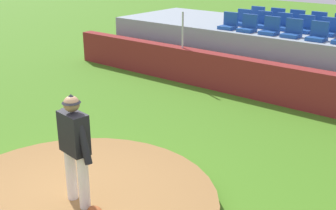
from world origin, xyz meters
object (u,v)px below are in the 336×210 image
(stadium_chair_14, at_px, (256,17))
(stadium_chair_8, at_px, (263,23))
(stadium_chair_11, at_px, (328,30))
(stadium_chair_17, at_px, (317,23))
(stadium_chair_16, at_px, (295,21))
(stadium_chair_2, at_px, (270,29))
(stadium_chair_1, at_px, (248,26))
(stadium_chair_7, at_px, (243,20))
(pitcher, at_px, (74,142))
(stadium_chair_15, at_px, (276,19))
(stadium_chair_9, at_px, (283,25))
(stadium_chair_3, at_px, (292,31))
(stadium_chair_0, at_px, (229,24))
(stadium_chair_10, at_px, (304,27))

(stadium_chair_14, bearing_deg, stadium_chair_8, 128.39)
(stadium_chair_11, xyz_separation_m, stadium_chair_17, (-0.68, 0.94, 0.00))
(stadium_chair_17, bearing_deg, stadium_chair_16, 0.32)
(stadium_chair_2, relative_size, stadium_chair_14, 1.00)
(stadium_chair_16, bearing_deg, stadium_chair_8, 54.08)
(stadium_chair_1, relative_size, stadium_chair_2, 1.00)
(stadium_chair_7, relative_size, stadium_chair_8, 1.00)
(pitcher, height_order, stadium_chair_17, stadium_chair_17)
(pitcher, relative_size, stadium_chair_16, 3.54)
(stadium_chair_8, distance_m, stadium_chair_14, 1.17)
(stadium_chair_8, bearing_deg, stadium_chair_7, 0.59)
(stadium_chair_8, height_order, stadium_chair_11, same)
(stadium_chair_15, relative_size, stadium_chair_17, 1.00)
(stadium_chair_14, bearing_deg, stadium_chair_15, -178.96)
(pitcher, xyz_separation_m, stadium_chair_14, (-2.26, 9.69, 0.51))
(stadium_chair_8, height_order, stadium_chair_9, same)
(stadium_chair_3, relative_size, stadium_chair_15, 1.00)
(pitcher, relative_size, stadium_chair_14, 3.54)
(stadium_chair_2, height_order, stadium_chair_16, same)
(stadium_chair_1, xyz_separation_m, stadium_chair_9, (0.68, 0.94, 0.00))
(pitcher, relative_size, stadium_chair_15, 3.54)
(stadium_chair_14, height_order, stadium_chair_17, same)
(stadium_chair_1, relative_size, stadium_chair_14, 1.00)
(stadium_chair_9, relative_size, stadium_chair_16, 1.00)
(stadium_chair_1, height_order, stadium_chair_11, same)
(stadium_chair_15, bearing_deg, stadium_chair_17, -179.91)
(stadium_chair_7, height_order, stadium_chair_11, same)
(stadium_chair_1, height_order, stadium_chair_8, same)
(stadium_chair_14, distance_m, stadium_chair_15, 0.72)
(pitcher, bearing_deg, stadium_chair_1, 108.61)
(stadium_chair_7, distance_m, stadium_chair_15, 1.17)
(stadium_chair_2, relative_size, stadium_chair_11, 1.00)
(stadium_chair_3, bearing_deg, stadium_chair_0, -0.09)
(stadium_chair_7, bearing_deg, stadium_chair_15, -127.13)
(stadium_chair_14, height_order, stadium_chair_15, same)
(stadium_chair_3, height_order, stadium_chair_17, same)
(pitcher, relative_size, stadium_chair_3, 3.54)
(stadium_chair_7, bearing_deg, stadium_chair_10, -179.47)
(stadium_chair_11, distance_m, stadium_chair_16, 1.67)
(stadium_chair_7, relative_size, stadium_chair_17, 1.00)
(stadium_chair_0, height_order, stadium_chair_14, same)
(stadium_chair_14, bearing_deg, stadium_chair_2, 128.34)
(stadium_chair_8, relative_size, stadium_chair_17, 1.00)
(stadium_chair_7, distance_m, stadium_chair_11, 2.76)
(stadium_chair_0, xyz_separation_m, stadium_chair_2, (1.40, -0.00, 0.00))
(stadium_chair_2, height_order, stadium_chair_15, same)
(stadium_chair_8, relative_size, stadium_chair_11, 1.00)
(stadium_chair_1, relative_size, stadium_chair_9, 1.00)
(stadium_chair_2, bearing_deg, stadium_chair_8, -51.72)
(stadium_chair_9, bearing_deg, stadium_chair_8, 3.02)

